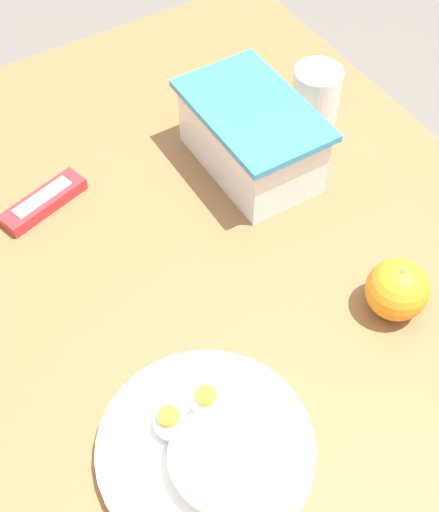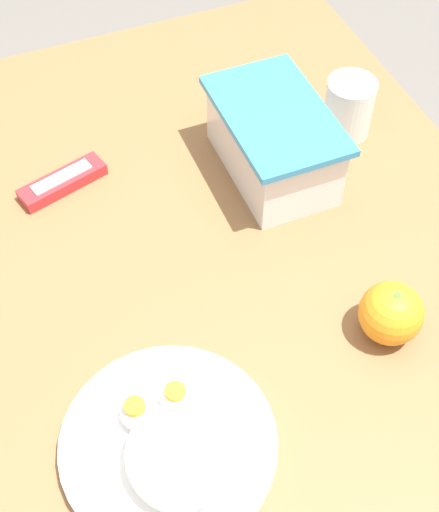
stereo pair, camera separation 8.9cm
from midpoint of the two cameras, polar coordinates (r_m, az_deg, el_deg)
ground_plane at (r=1.59m, az=1.86°, el=-19.21°), size 10.00×10.00×0.00m
table at (r=0.97m, az=2.90°, el=-6.16°), size 1.15×0.83×0.78m
food_container at (r=1.00m, az=6.89°, el=8.72°), size 0.22×0.14×0.11m
orange_fruit at (r=0.86m, az=16.46°, el=-4.62°), size 0.08×0.08×0.08m
rice_plate at (r=0.77m, az=-0.52°, el=-15.24°), size 0.23×0.23×0.07m
candy_bar at (r=1.02m, az=-10.02°, el=5.72°), size 0.07×0.13×0.02m
drinking_glass at (r=1.09m, az=12.65°, el=11.41°), size 0.07×0.07×0.09m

